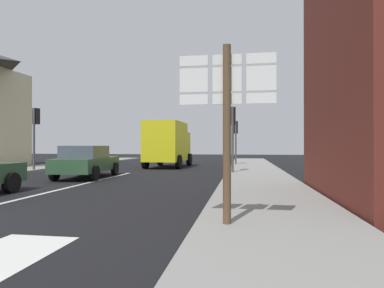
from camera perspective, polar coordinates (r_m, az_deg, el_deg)
The scene contains 9 objects.
ground_plane at distance 16.03m, azimuth -13.37°, elevation -5.55°, with size 80.00×80.00×0.00m, color black.
sidewalk_right at distance 12.87m, azimuth 11.80°, elevation -6.54°, with size 2.95×44.00×0.14m, color gray.
lane_centre_stripe at distance 12.44m, azimuth -20.42°, elevation -7.04°, with size 0.16×12.00×0.01m, color silver.
sedan_far at distance 15.76m, azimuth -17.88°, elevation -2.87°, with size 2.24×4.33×1.47m.
delivery_truck at distance 22.35m, azimuth -4.21°, elevation 0.16°, with size 2.62×5.07×3.05m.
route_sign_post at distance 5.67m, azimuth 6.10°, elevation 5.09°, with size 1.66×0.14×3.20m.
traffic_light_near_left at distance 20.46m, azimuth -25.59°, elevation 3.05°, with size 0.30×0.49×3.59m.
traffic_light_far_right at distance 23.91m, azimuth 7.64°, elevation 1.96°, with size 0.30×0.49×3.26m.
traffic_light_near_right at distance 16.77m, azimuth 7.09°, elevation 3.38°, with size 0.30×0.49×3.44m.
Camera 1 is at (6.05, -4.77, 1.47)m, focal length 30.62 mm.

